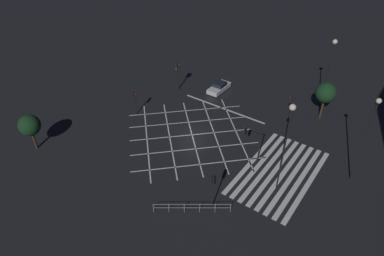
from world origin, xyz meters
name	(u,v)px	position (x,y,z in m)	size (l,w,h in m)	color
ground_plane	(192,135)	(0.00, 0.00, 0.00)	(200.00, 200.00, 0.00)	black
road_markings	(249,157)	(0.37, -7.59, 0.00)	(18.54, 24.08, 0.01)	silver
traffic_light_median_south	(251,137)	(0.28, -7.65, 2.92)	(0.36, 2.12, 4.00)	black
traffic_light_se_cross	(291,105)	(8.62, -8.58, 3.07)	(0.36, 0.39, 4.31)	black
traffic_light_median_north	(135,99)	(-0.57, 8.64, 2.41)	(0.36, 0.39, 3.36)	black
traffic_light_ne_cross	(179,71)	(7.93, 8.08, 3.06)	(0.36, 0.39, 4.29)	black
traffic_light_sw_main	(214,185)	(-8.06, -8.24, 2.88)	(0.39, 0.36, 4.03)	black
traffic_light_ne_main	(177,71)	(8.00, 8.45, 2.92)	(0.39, 0.36, 4.09)	black
street_lamp_east	(331,57)	(15.68, -10.30, 7.17)	(0.61, 0.61, 9.53)	black
street_lamp_west	(369,127)	(3.38, -17.82, 6.65)	(0.50, 0.50, 9.74)	black
street_lamp_far	(288,129)	(-2.32, -12.16, 7.36)	(0.60, 0.60, 9.94)	black
street_tree_near	(326,93)	(12.81, -11.38, 3.77)	(2.63, 2.63, 5.12)	#38281C
street_tree_far	(30,125)	(-12.61, 13.11, 3.20)	(2.43, 2.43, 4.44)	#38281C
waiting_car	(219,87)	(11.10, 3.09, 0.63)	(4.12, 1.73, 1.37)	silver
pedestrian_railing	(192,207)	(-9.78, -7.06, 0.67)	(4.24, 5.86, 1.05)	#9EA0A5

